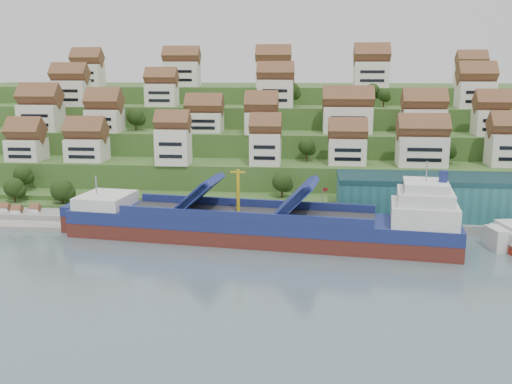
# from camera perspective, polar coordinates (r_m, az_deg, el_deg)

# --- Properties ---
(ground) EXTENTS (300.00, 300.00, 0.00)m
(ground) POSITION_cam_1_polar(r_m,az_deg,el_deg) (128.77, -1.43, -4.79)
(ground) COLOR slate
(ground) RESTS_ON ground
(quay) EXTENTS (180.00, 14.00, 2.20)m
(quay) POSITION_cam_1_polar(r_m,az_deg,el_deg) (142.11, 7.34, -2.78)
(quay) COLOR gray
(quay) RESTS_ON ground
(pebble_beach) EXTENTS (45.00, 20.00, 1.00)m
(pebble_beach) POSITION_cam_1_polar(r_m,az_deg,el_deg) (157.21, -22.37, -2.38)
(pebble_beach) COLOR gray
(pebble_beach) RESTS_ON ground
(hillside) EXTENTS (260.00, 128.00, 31.00)m
(hillside) POSITION_cam_1_polar(r_m,az_deg,el_deg) (227.85, 1.69, 5.45)
(hillside) COLOR #2D4C1E
(hillside) RESTS_ON ground
(hillside_village) EXTENTS (154.00, 64.38, 29.04)m
(hillside_village) POSITION_cam_1_polar(r_m,az_deg,el_deg) (184.26, 1.02, 8.13)
(hillside_village) COLOR silver
(hillside_village) RESTS_ON ground
(hillside_trees) EXTENTS (132.72, 62.30, 30.37)m
(hillside_trees) POSITION_cam_1_polar(r_m,az_deg,el_deg) (170.31, -4.48, 5.09)
(hillside_trees) COLOR #203712
(hillside_trees) RESTS_ON ground
(warehouse) EXTENTS (60.00, 15.00, 10.00)m
(warehouse) POSITION_cam_1_polar(r_m,az_deg,el_deg) (147.26, 19.93, -0.45)
(warehouse) COLOR #27666A
(warehouse) RESTS_ON quay
(flagpole) EXTENTS (1.28, 0.16, 8.00)m
(flagpole) POSITION_cam_1_polar(r_m,az_deg,el_deg) (135.80, 6.68, -0.96)
(flagpole) COLOR gray
(flagpole) RESTS_ON quay
(beach_huts) EXTENTS (14.40, 3.70, 2.20)m
(beach_huts) POSITION_cam_1_polar(r_m,az_deg,el_deg) (156.71, -23.28, -1.90)
(beach_huts) COLOR white
(beach_huts) RESTS_ON pebble_beach
(cargo_ship) EXTENTS (87.17, 23.80, 19.22)m
(cargo_ship) POSITION_cam_1_polar(r_m,az_deg,el_deg) (126.34, 1.23, -3.43)
(cargo_ship) COLOR #522019
(cargo_ship) RESTS_ON ground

